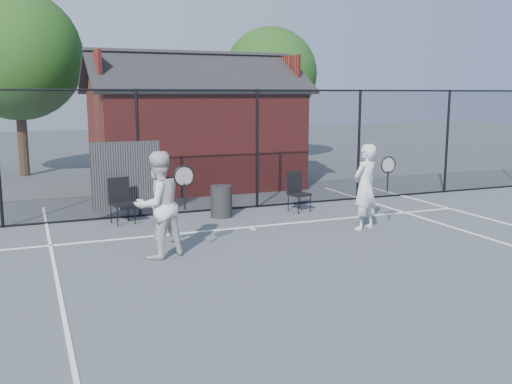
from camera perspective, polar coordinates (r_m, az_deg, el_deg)
name	(u,v)px	position (r m, az deg, el deg)	size (l,w,h in m)	color
ground	(313,265)	(9.86, 5.77, -7.25)	(80.00, 80.00, 0.00)	#4C5357
court_lines	(355,288)	(8.77, 9.86, -9.49)	(11.02, 18.00, 0.01)	white
fence	(208,153)	(14.02, -4.84, 3.88)	(22.04, 3.00, 3.00)	black
clubhouse	(194,135)	(18.05, -6.21, 5.68)	(6.50, 4.36, 4.19)	maroon
tree_left	(17,56)	(21.86, -22.79, 12.47)	(4.48, 4.48, 6.44)	black
tree_right	(270,74)	(24.90, 1.46, 11.68)	(3.97, 3.97, 5.70)	black
player_front	(365,187)	(12.36, 10.87, 0.51)	(0.88, 0.71, 1.84)	silver
player_back	(158,205)	(10.19, -9.76, -1.26)	(1.13, 1.01, 1.90)	silver
chair_left	(122,202)	(13.08, -13.21, -0.95)	(0.48, 0.50, 1.00)	black
chair_right	(299,192)	(14.08, 4.36, -0.05)	(0.46, 0.48, 0.96)	black
waste_bin	(221,201)	(13.49, -3.49, -0.94)	(0.51, 0.51, 0.75)	black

